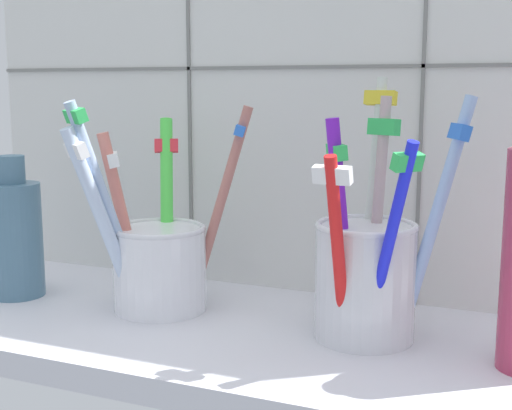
{
  "coord_description": "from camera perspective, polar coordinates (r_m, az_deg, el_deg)",
  "views": [
    {
      "loc": [
        20.49,
        -47.14,
        20.34
      ],
      "look_at": [
        0.0,
        1.52,
        11.37
      ],
      "focal_mm": 49.14,
      "sensor_mm": 36.0,
      "label": 1
    }
  ],
  "objects": [
    {
      "name": "tile_wall_back",
      "position": [
        0.63,
        3.8,
        11.6
      ],
      "size": [
        64.0,
        2.2,
        45.0
      ],
      "color": "silver",
      "rests_on": "ground"
    },
    {
      "name": "toothbrush_cup_left",
      "position": [
        0.58,
        -8.07,
        -4.18
      ],
      "size": [
        11.89,
        13.22,
        17.38
      ],
      "color": "white",
      "rests_on": "counter_slab"
    },
    {
      "name": "ceramic_vase",
      "position": [
        0.65,
        -18.95,
        -2.38
      ],
      "size": [
        4.76,
        4.76,
        12.45
      ],
      "color": "slate",
      "rests_on": "counter_slab"
    },
    {
      "name": "counter_slab",
      "position": [
        0.55,
        -0.63,
        -10.98
      ],
      "size": [
        64.0,
        22.0,
        2.0
      ],
      "primitive_type": "cube",
      "color": "silver",
      "rests_on": "ground"
    },
    {
      "name": "toothbrush_cup_right",
      "position": [
        0.52,
        9.0,
        -5.22
      ],
      "size": [
        10.96,
        11.51,
        19.05
      ],
      "color": "silver",
      "rests_on": "counter_slab"
    }
  ]
}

